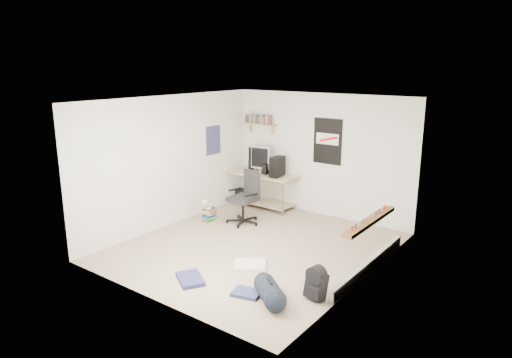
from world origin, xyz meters
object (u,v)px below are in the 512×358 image
Objects in this scene: book_stack at (209,214)px; desk at (260,189)px; office_chair at (243,199)px; duffel_bag at (270,292)px; backpack at (316,285)px.

desk is at bearing 82.35° from book_stack.
desk is 1.67× the size of office_chair.
office_chair is 3.12m from duffel_bag.
backpack is at bearing -23.80° from book_stack.
desk is at bearing 146.29° from backpack.
office_chair is 3.20m from backpack.
office_chair is 2.35× the size of book_stack.
office_chair is at bearing 29.54° from book_stack.
backpack is 0.65× the size of duffel_bag.
desk is 3.93× the size of book_stack.
duffel_bag is at bearing -33.63° from book_stack.
book_stack is at bearing 166.10° from backpack.
backpack is 0.63m from duffel_bag.
duffel_bag reaches higher than book_stack.
desk is at bearing 165.48° from duffel_bag.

